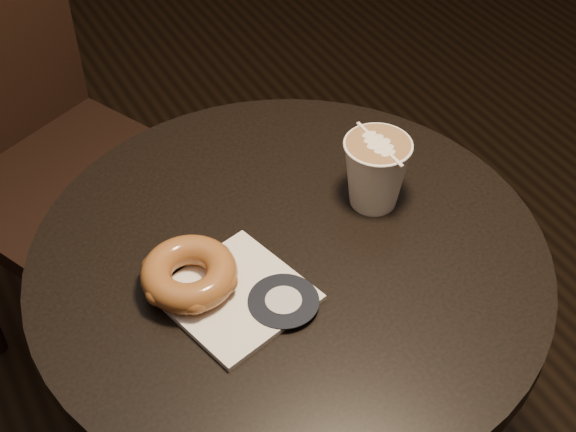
{
  "coord_description": "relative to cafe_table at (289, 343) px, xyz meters",
  "views": [
    {
      "loc": [
        -0.36,
        -0.65,
        1.53
      ],
      "look_at": [
        0.01,
        0.03,
        0.79
      ],
      "focal_mm": 50.0,
      "sensor_mm": 36.0,
      "label": 1
    }
  ],
  "objects": [
    {
      "name": "chair",
      "position": [
        -0.2,
        0.68,
        0.04
      ],
      "size": [
        0.56,
        0.56,
        1.06
      ],
      "rotation": [
        0.0,
        0.0,
        0.43
      ],
      "color": "black",
      "rests_on": "ground"
    },
    {
      "name": "cafe_table",
      "position": [
        0.0,
        0.0,
        0.0
      ],
      "size": [
        0.7,
        0.7,
        0.75
      ],
      "color": "black",
      "rests_on": "ground"
    },
    {
      "name": "pastry_bag",
      "position": [
        -0.1,
        -0.04,
        0.2
      ],
      "size": [
        0.2,
        0.2,
        0.01
      ],
      "primitive_type": "cube",
      "rotation": [
        0.0,
        0.0,
        0.25
      ],
      "color": "white",
      "rests_on": "cafe_table"
    },
    {
      "name": "doughnut",
      "position": [
        -0.14,
        0.01,
        0.23
      ],
      "size": [
        0.12,
        0.12,
        0.04
      ],
      "primitive_type": "torus",
      "color": "brown",
      "rests_on": "pastry_bag"
    },
    {
      "name": "latte_cup",
      "position": [
        0.15,
        0.03,
        0.25
      ],
      "size": [
        0.09,
        0.09,
        0.1
      ],
      "primitive_type": null,
      "color": "white",
      "rests_on": "cafe_table"
    }
  ]
}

